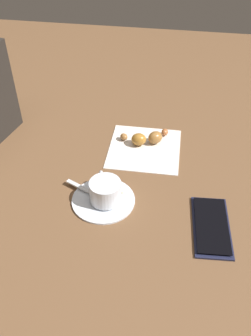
{
  "coord_description": "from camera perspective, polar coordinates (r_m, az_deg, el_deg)",
  "views": [
    {
      "loc": [
        0.62,
        0.11,
        0.57
      ],
      "look_at": [
        -0.01,
        0.01,
        0.01
      ],
      "focal_mm": 39.58,
      "sensor_mm": 36.0,
      "label": 1
    }
  ],
  "objects": [
    {
      "name": "saucer",
      "position": [
        0.79,
        -3.43,
        -4.83
      ],
      "size": [
        0.13,
        0.13,
        0.01
      ],
      "primitive_type": "cylinder",
      "color": "silver",
      "rests_on": "ground"
    },
    {
      "name": "teaspoon",
      "position": [
        0.79,
        -4.26,
        -4.26
      ],
      "size": [
        0.07,
        0.12,
        0.01
      ],
      "color": "silver",
      "rests_on": "saucer"
    },
    {
      "name": "sugar_packet",
      "position": [
        0.8,
        -2.76,
        -3.25
      ],
      "size": [
        0.02,
        0.07,
        0.01
      ],
      "primitive_type": "cube",
      "rotation": [
        0.0,
        0.0,
        4.78
      ],
      "color": "beige",
      "rests_on": "saucer"
    },
    {
      "name": "cell_phone",
      "position": [
        0.76,
        13.09,
        -8.67
      ],
      "size": [
        0.16,
        0.08,
        0.01
      ],
      "color": "#1A1D35",
      "rests_on": "ground"
    },
    {
      "name": "ground_plane",
      "position": [
        0.85,
        -0.73,
        -0.97
      ],
      "size": [
        1.8,
        1.8,
        0.0
      ],
      "primitive_type": "plane",
      "color": "brown"
    },
    {
      "name": "croissant",
      "position": [
        0.93,
        3.28,
        4.66
      ],
      "size": [
        0.08,
        0.12,
        0.03
      ],
      "color": "#996636",
      "rests_on": "napkin"
    },
    {
      "name": "napkin",
      "position": [
        0.92,
        2.93,
        3.05
      ],
      "size": [
        0.18,
        0.18,
        0.0
      ],
      "primitive_type": "cube",
      "rotation": [
        0.0,
        0.0,
        0.01
      ],
      "color": "silver",
      "rests_on": "ground"
    },
    {
      "name": "espresso_cup",
      "position": [
        0.77,
        -3.15,
        -3.49
      ],
      "size": [
        0.09,
        0.07,
        0.05
      ],
      "color": "silver",
      "rests_on": "saucer"
    }
  ]
}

